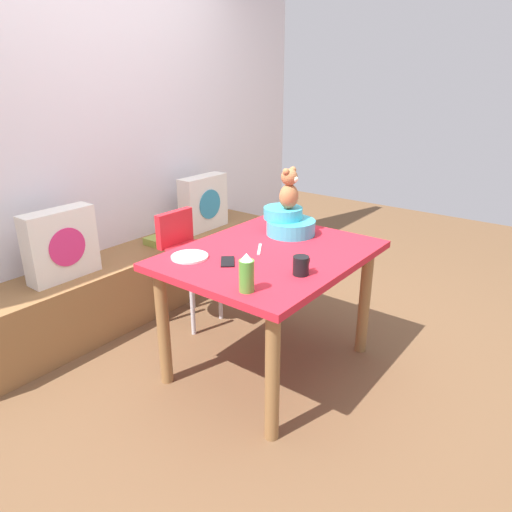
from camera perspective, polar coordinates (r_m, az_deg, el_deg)
ground_plane at (r=2.94m, az=1.59°, el=-13.06°), size 8.00×8.00×0.00m
back_wall at (r=3.53m, az=-18.72°, el=14.32°), size 4.40×0.10×2.60m
window_bench at (r=3.59m, az=-14.27°, el=-2.95°), size 2.60×0.44×0.46m
pillow_floral_left at (r=3.12m, az=-22.71°, el=1.29°), size 0.44×0.15×0.44m
pillow_floral_right at (r=3.87m, az=-6.42°, el=6.46°), size 0.44×0.15×0.44m
book_stack at (r=3.63m, az=-11.74°, el=1.95°), size 0.20×0.14×0.05m
dining_table at (r=2.64m, az=1.72°, el=-1.68°), size 1.16×0.92×0.74m
highchair at (r=3.24m, az=-8.21°, el=0.45°), size 0.34×0.45×0.79m
infant_seat_teal at (r=2.88m, az=3.95°, el=4.11°), size 0.30×0.33×0.16m
teddy_bear at (r=2.83m, az=4.06°, el=8.11°), size 0.13×0.12×0.25m
ketchup_bottle at (r=2.09m, az=-1.16°, el=-2.15°), size 0.07×0.07×0.18m
coffee_mug at (r=2.30m, az=5.53°, el=-1.15°), size 0.12×0.08×0.09m
dinner_plate_near at (r=2.53m, az=-8.10°, el=-0.08°), size 0.20×0.20×0.01m
cell_phone at (r=2.45m, az=-3.49°, el=-0.68°), size 0.16×0.15×0.01m
table_fork at (r=2.63m, az=0.42°, el=0.84°), size 0.15×0.11×0.01m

